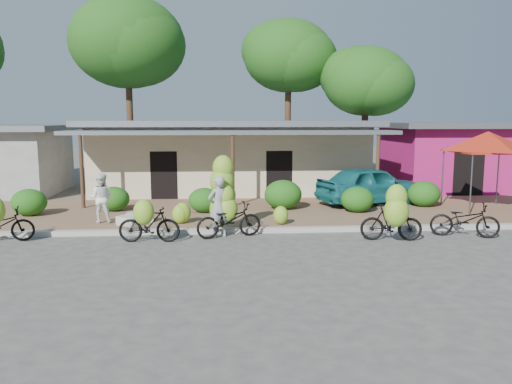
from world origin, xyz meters
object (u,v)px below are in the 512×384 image
tree_far_center (124,41)px  tree_near_right (362,80)px  bike_center (226,205)px  teal_van (371,185)px  red_canopy (488,142)px  bike_far_right (465,220)px  sack_near (140,217)px  vendor (218,207)px  bike_left (148,222)px  bike_right (393,217)px  sack_far (129,221)px  tree_center_right (285,54)px  bystander (101,198)px

tree_far_center → tree_near_right: 13.26m
bike_center → teal_van: 7.27m
red_canopy → bike_far_right: size_ratio=1.73×
sack_near → vendor: size_ratio=0.47×
bike_left → vendor: bearing=-70.2°
sack_near → teal_van: (8.46, 2.86, 0.59)m
vendor → bike_right: bearing=139.0°
tree_near_right → sack_near: size_ratio=8.66×
sack_far → teal_van: teal_van is taller
bike_left → vendor: 2.03m
vendor → teal_van: vendor is taller
tree_center_right → bike_center: (-3.63, -14.90, -6.21)m
bike_left → tree_near_right: bearing=-32.2°
bystander → vendor: bearing=157.6°
tree_near_right → bystander: 16.83m
tree_near_right → bike_right: 15.22m
bike_center → bike_right: (4.60, -1.21, -0.17)m
tree_far_center → bike_left: tree_far_center is taller
tree_center_right → bike_far_right: (3.29, -15.59, -6.62)m
bike_far_right → sack_far: (-9.95, 1.75, -0.24)m
tree_far_center → red_canopy: size_ratio=2.89×
bike_left → bike_center: (2.15, 0.79, 0.32)m
bike_left → sack_near: bike_left is taller
tree_near_right → bike_far_right: tree_near_right is taller
tree_center_right → bike_center: tree_center_right is taller
sack_near → sack_far: sack_near is taller
red_canopy → sack_near: (-12.21, -1.30, -2.34)m
tree_far_center → bike_right: size_ratio=5.70×
bystander → bike_far_right: bearing=171.9°
tree_far_center → bike_center: (5.37, -14.40, -6.80)m
teal_van → bike_right: bearing=149.2°
tree_center_right → bike_right: bearing=-86.6°
tree_center_right → teal_van: size_ratio=2.08×
sack_near → bystander: bystander is taller
vendor → tree_near_right: bearing=-150.3°
tree_center_right → tree_near_right: 4.73m
bike_center → bike_far_right: size_ratio=1.17×
tree_center_right → sack_near: 16.24m
bike_far_right → sack_near: 9.94m
tree_near_right → teal_van: size_ratio=1.69×
tree_near_right → bike_left: (-9.77, -13.70, -4.98)m
teal_van → tree_near_right: bearing=-32.6°
tree_center_right → vendor: bearing=-104.3°
sack_near → vendor: 3.20m
bike_left → sack_near: bearing=17.3°
red_canopy → sack_near: bearing=-173.9°
tree_near_right → bike_far_right: (-0.71, -13.59, -5.07)m
bike_left → sack_far: bearing=28.6°
bike_right → teal_van: bike_right is taller
tree_far_center → tree_near_right: size_ratio=1.37×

